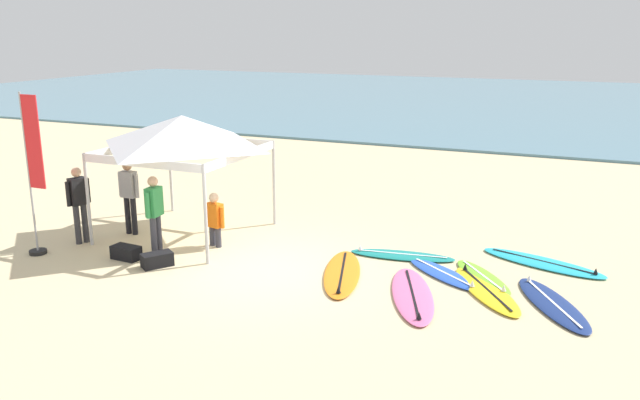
{
  "coord_description": "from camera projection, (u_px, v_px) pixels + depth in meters",
  "views": [
    {
      "loc": [
        5.72,
        -10.68,
        4.64
      ],
      "look_at": [
        0.35,
        1.88,
        1.0
      ],
      "focal_mm": 36.54,
      "sensor_mm": 36.0,
      "label": 1
    }
  ],
  "objects": [
    {
      "name": "surfboard_cyan",
      "position": [
        543.0,
        263.0,
        13.12
      ],
      "size": [
        2.65,
        1.49,
        0.19
      ],
      "color": "#23B2CC",
      "rests_on": "ground"
    },
    {
      "name": "surfboard_orange",
      "position": [
        342.0,
        273.0,
        12.56
      ],
      "size": [
        1.42,
        2.63,
        0.19
      ],
      "color": "orange",
      "rests_on": "ground"
    },
    {
      "name": "sea",
      "position": [
        501.0,
        101.0,
        41.33
      ],
      "size": [
        80.0,
        36.0,
        0.1
      ],
      "primitive_type": "cube",
      "color": "#568499",
      "rests_on": "ground"
    },
    {
      "name": "canopy_tent",
      "position": [
        182.0,
        132.0,
        14.45
      ],
      "size": [
        3.1,
        3.1,
        2.75
      ],
      "color": "#B7B7BC",
      "rests_on": "ground"
    },
    {
      "name": "person_grey",
      "position": [
        129.0,
        192.0,
        14.82
      ],
      "size": [
        0.55,
        0.22,
        1.71
      ],
      "color": "black",
      "rests_on": "ground"
    },
    {
      "name": "surfboard_teal",
      "position": [
        402.0,
        255.0,
        13.55
      ],
      "size": [
        2.24,
        0.88,
        0.19
      ],
      "color": "#19847F",
      "rests_on": "ground"
    },
    {
      "name": "person_black",
      "position": [
        79.0,
        200.0,
        14.19
      ],
      "size": [
        0.33,
        0.52,
        1.71
      ],
      "color": "#2D2D33",
      "rests_on": "ground"
    },
    {
      "name": "person_green",
      "position": [
        155.0,
        211.0,
        13.36
      ],
      "size": [
        0.25,
        0.55,
        1.71
      ],
      "color": "#383842",
      "rests_on": "ground"
    },
    {
      "name": "surfboard_navy",
      "position": [
        552.0,
        304.0,
        11.18
      ],
      "size": [
        1.73,
        2.38,
        0.19
      ],
      "color": "navy",
      "rests_on": "ground"
    },
    {
      "name": "banner_flag",
      "position": [
        34.0,
        182.0,
        13.3
      ],
      "size": [
        0.6,
        0.36,
        3.4
      ],
      "color": "#99999E",
      "rests_on": "ground"
    },
    {
      "name": "gear_bag_near_tent",
      "position": [
        126.0,
        253.0,
        13.41
      ],
      "size": [
        0.62,
        0.36,
        0.28
      ],
      "primitive_type": "cube",
      "rotation": [
        0.0,
        0.0,
        3.07
      ],
      "color": "black",
      "rests_on": "ground"
    },
    {
      "name": "gear_bag_by_pole",
      "position": [
        157.0,
        260.0,
        12.99
      ],
      "size": [
        0.6,
        0.68,
        0.28
      ],
      "primitive_type": "cube",
      "rotation": [
        0.0,
        0.0,
        0.97
      ],
      "color": "black",
      "rests_on": "ground"
    },
    {
      "name": "surfboard_yellow",
      "position": [
        486.0,
        290.0,
        11.76
      ],
      "size": [
        1.84,
        2.31,
        0.19
      ],
      "color": "yellow",
      "rests_on": "ground"
    },
    {
      "name": "surfboard_lime",
      "position": [
        483.0,
        277.0,
        12.36
      ],
      "size": [
        1.55,
        1.82,
        0.19
      ],
      "color": "#7AD12D",
      "rests_on": "ground"
    },
    {
      "name": "ground_plane",
      "position": [
        266.0,
        269.0,
        12.85
      ],
      "size": [
        80.0,
        80.0,
        0.0
      ],
      "primitive_type": "plane",
      "color": "beige"
    },
    {
      "name": "surfboard_pink",
      "position": [
        412.0,
        295.0,
        11.55
      ],
      "size": [
        1.58,
        2.67,
        0.19
      ],
      "color": "pink",
      "rests_on": "ground"
    },
    {
      "name": "surfboard_blue",
      "position": [
        444.0,
        274.0,
        12.53
      ],
      "size": [
        1.9,
        1.64,
        0.19
      ],
      "color": "blue",
      "rests_on": "ground"
    },
    {
      "name": "person_orange",
      "position": [
        215.0,
        217.0,
        14.05
      ],
      "size": [
        0.54,
        0.29,
        1.2
      ],
      "color": "#383842",
      "rests_on": "ground"
    }
  ]
}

